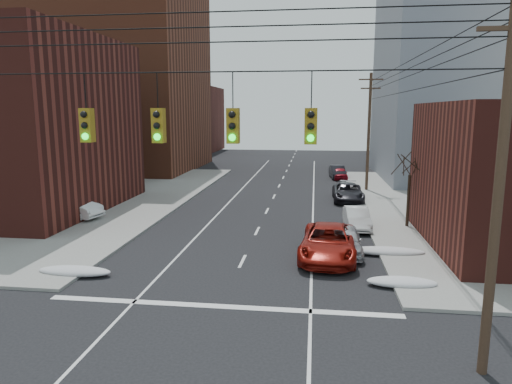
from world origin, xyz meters
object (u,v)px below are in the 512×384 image
(parked_car_d, at_px, (347,190))
(parked_car_a, at_px, (345,240))
(parked_car_b, at_px, (357,218))
(parked_car_c, at_px, (348,192))
(lot_car_b, at_px, (81,196))
(parked_car_f, at_px, (337,172))
(lot_car_a, at_px, (69,207))
(lot_car_c, at_px, (14,202))
(lot_car_d, at_px, (51,187))
(parked_car_e, at_px, (340,173))
(red_pickup, at_px, (329,242))

(parked_car_d, bearing_deg, parked_car_a, -87.38)
(parked_car_b, bearing_deg, parked_car_c, 87.06)
(lot_car_b, bearing_deg, parked_car_f, -28.11)
(parked_car_d, bearing_deg, lot_car_b, -155.45)
(parked_car_f, xyz_separation_m, lot_car_a, (-19.55, -22.99, 0.22))
(lot_car_c, xyz_separation_m, lot_car_d, (-0.73, 6.12, 0.05))
(lot_car_a, distance_m, lot_car_c, 5.45)
(parked_car_f, relative_size, lot_car_a, 0.91)
(parked_car_f, height_order, lot_car_c, lot_car_c)
(parked_car_e, height_order, lot_car_b, lot_car_b)
(parked_car_c, xyz_separation_m, lot_car_a, (-19.81, -9.45, 0.20))
(lot_car_a, height_order, lot_car_b, lot_car_a)
(parked_car_f, distance_m, lot_car_d, 29.78)
(red_pickup, distance_m, parked_car_a, 1.30)
(red_pickup, xyz_separation_m, parked_car_f, (1.80, 29.20, -0.12))
(lot_car_c, bearing_deg, parked_car_f, -34.19)
(parked_car_e, bearing_deg, lot_car_b, -141.97)
(red_pickup, distance_m, parked_car_f, 29.26)
(red_pickup, bearing_deg, parked_car_f, 90.63)
(lot_car_b, bearing_deg, lot_car_c, 146.38)
(parked_car_d, height_order, parked_car_f, parked_car_f)
(parked_car_b, relative_size, lot_car_a, 0.86)
(parked_car_d, distance_m, lot_car_d, 26.02)
(parked_car_b, relative_size, parked_car_f, 0.95)
(parked_car_b, bearing_deg, lot_car_b, 166.39)
(parked_car_c, distance_m, parked_car_f, 13.54)
(red_pickup, distance_m, lot_car_a, 18.81)
(red_pickup, relative_size, parked_car_e, 1.59)
(parked_car_c, height_order, lot_car_c, lot_car_c)
(lot_car_a, bearing_deg, parked_car_b, -76.97)
(parked_car_b, xyz_separation_m, lot_car_b, (-21.16, 4.14, 0.17))
(parked_car_f, bearing_deg, parked_car_a, -96.57)
(lot_car_a, xyz_separation_m, lot_car_c, (-5.23, 1.50, -0.07))
(lot_car_b, bearing_deg, parked_car_e, -29.52)
(parked_car_f, height_order, lot_car_a, lot_car_a)
(lot_car_d, bearing_deg, red_pickup, -109.27)
(parked_car_a, xyz_separation_m, lot_car_d, (-24.63, 12.93, 0.20))
(parked_car_f, height_order, lot_car_d, lot_car_d)
(parked_car_f, bearing_deg, lot_car_a, -135.18)
(parked_car_b, bearing_deg, lot_car_a, 177.93)
(parked_car_a, height_order, parked_car_d, parked_car_a)
(parked_car_d, height_order, lot_car_b, lot_car_b)
(lot_car_d, bearing_deg, parked_car_c, -74.96)
(parked_car_e, distance_m, lot_car_a, 29.83)
(red_pickup, bearing_deg, parked_car_d, 87.41)
(red_pickup, xyz_separation_m, lot_car_b, (-19.16, 10.52, 0.01))
(parked_car_b, xyz_separation_m, lot_car_c, (-24.98, 1.35, 0.19))
(parked_car_b, height_order, parked_car_d, parked_car_b)
(parked_car_a, bearing_deg, lot_car_c, 164.65)
(red_pickup, relative_size, parked_car_a, 1.42)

